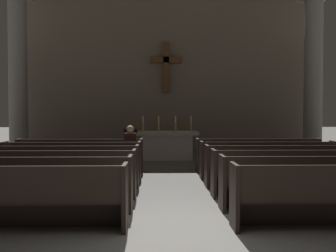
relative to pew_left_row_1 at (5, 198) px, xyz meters
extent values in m
plane|color=#66635E|center=(2.48, 0.04, -0.48)|extent=(80.00, 80.00, 0.00)
cube|color=black|center=(0.00, 0.04, -0.05)|extent=(3.33, 0.40, 0.05)
cube|color=black|center=(0.00, 0.22, -0.28)|extent=(3.33, 0.04, 0.40)
cube|color=black|center=(1.69, 0.02, 0.00)|extent=(0.06, 0.50, 0.95)
cube|color=black|center=(0.00, 1.14, -0.05)|extent=(3.33, 0.40, 0.05)
cube|color=black|center=(0.00, 0.91, 0.22)|extent=(3.33, 0.05, 0.50)
cube|color=black|center=(0.00, 1.32, -0.28)|extent=(3.33, 0.04, 0.40)
cube|color=black|center=(1.69, 1.12, 0.00)|extent=(0.06, 0.50, 0.95)
cube|color=black|center=(0.00, 2.23, -0.05)|extent=(3.33, 0.40, 0.05)
cube|color=black|center=(0.00, 2.01, 0.22)|extent=(3.33, 0.05, 0.50)
cube|color=black|center=(0.00, 2.41, -0.28)|extent=(3.33, 0.04, 0.40)
cube|color=black|center=(1.69, 2.21, 0.00)|extent=(0.06, 0.50, 0.95)
cube|color=black|center=(0.00, 3.33, -0.05)|extent=(3.33, 0.40, 0.05)
cube|color=black|center=(0.00, 3.10, 0.22)|extent=(3.33, 0.05, 0.50)
cube|color=black|center=(0.00, 3.51, -0.28)|extent=(3.33, 0.04, 0.40)
cube|color=black|center=(1.69, 3.31, 0.00)|extent=(0.06, 0.50, 0.95)
cube|color=black|center=(0.00, 4.42, -0.05)|extent=(3.33, 0.40, 0.05)
cube|color=black|center=(0.00, 4.20, 0.22)|extent=(3.33, 0.05, 0.50)
cube|color=black|center=(0.00, 4.60, -0.28)|extent=(3.33, 0.04, 0.40)
cube|color=black|center=(1.69, 4.40, 0.00)|extent=(0.06, 0.50, 0.95)
cube|color=black|center=(-1.69, 4.40, 0.00)|extent=(0.06, 0.50, 0.95)
cube|color=black|center=(0.00, 5.52, -0.05)|extent=(3.33, 0.40, 0.05)
cube|color=black|center=(0.00, 5.29, 0.22)|extent=(3.33, 0.05, 0.50)
cube|color=black|center=(0.00, 5.70, -0.28)|extent=(3.33, 0.04, 0.40)
cube|color=black|center=(1.69, 5.50, 0.00)|extent=(0.06, 0.50, 0.95)
cube|color=black|center=(-1.69, 5.50, 0.00)|extent=(0.06, 0.50, 0.95)
cube|color=black|center=(3.26, 0.02, 0.00)|extent=(0.06, 0.50, 0.95)
cube|color=black|center=(4.96, 1.14, -0.05)|extent=(3.33, 0.40, 0.05)
cube|color=black|center=(4.96, 0.91, 0.22)|extent=(3.33, 0.05, 0.50)
cube|color=black|center=(4.96, 1.32, -0.28)|extent=(3.33, 0.04, 0.40)
cube|color=black|center=(3.26, 1.12, 0.00)|extent=(0.06, 0.50, 0.95)
cube|color=black|center=(4.96, 2.23, -0.05)|extent=(3.33, 0.40, 0.05)
cube|color=black|center=(4.96, 2.01, 0.22)|extent=(3.33, 0.05, 0.50)
cube|color=black|center=(4.96, 2.41, -0.28)|extent=(3.33, 0.04, 0.40)
cube|color=black|center=(3.26, 2.21, 0.00)|extent=(0.06, 0.50, 0.95)
cube|color=black|center=(4.96, 3.33, -0.05)|extent=(3.33, 0.40, 0.05)
cube|color=black|center=(4.96, 3.10, 0.22)|extent=(3.33, 0.05, 0.50)
cube|color=black|center=(4.96, 3.51, -0.28)|extent=(3.33, 0.04, 0.40)
cube|color=black|center=(3.26, 3.31, 0.00)|extent=(0.06, 0.50, 0.95)
cube|color=black|center=(4.96, 4.42, -0.05)|extent=(3.33, 0.40, 0.05)
cube|color=black|center=(4.96, 4.20, 0.22)|extent=(3.33, 0.05, 0.50)
cube|color=black|center=(4.96, 4.60, -0.28)|extent=(3.33, 0.04, 0.40)
cube|color=black|center=(3.26, 4.40, 0.00)|extent=(0.06, 0.50, 0.95)
cube|color=black|center=(6.65, 4.40, 0.00)|extent=(0.06, 0.50, 0.95)
cube|color=black|center=(4.96, 5.52, -0.05)|extent=(3.33, 0.40, 0.05)
cube|color=black|center=(4.96, 5.29, 0.22)|extent=(3.33, 0.05, 0.50)
cube|color=black|center=(4.96, 5.70, -0.28)|extent=(3.33, 0.04, 0.40)
cube|color=black|center=(3.26, 5.50, 0.00)|extent=(0.06, 0.50, 0.95)
cube|color=black|center=(6.65, 5.50, 0.00)|extent=(0.06, 0.50, 0.95)
cube|color=gray|center=(-2.85, 8.83, -0.38)|extent=(0.92, 0.92, 0.20)
cylinder|color=gray|center=(-2.85, 8.83, 2.41)|extent=(0.66, 0.66, 5.77)
cube|color=gray|center=(7.81, 8.83, -0.38)|extent=(0.92, 0.92, 0.20)
cylinder|color=gray|center=(7.81, 8.83, 2.41)|extent=(0.66, 0.66, 5.77)
cube|color=#BCB7AD|center=(2.48, 8.52, -0.04)|extent=(1.76, 0.72, 0.88)
cube|color=#BCB7AD|center=(2.48, 8.52, 0.46)|extent=(2.20, 0.90, 0.12)
cube|color=silver|center=(2.48, 8.52, 0.53)|extent=(2.09, 0.86, 0.01)
cylinder|color=#B79338|center=(1.63, 8.52, 0.54)|extent=(0.16, 0.16, 0.02)
cylinder|color=#B79338|center=(1.63, 8.52, 0.68)|extent=(0.07, 0.07, 0.30)
cylinder|color=silver|center=(1.63, 8.52, 0.96)|extent=(0.04, 0.04, 0.25)
cylinder|color=#B79338|center=(2.18, 8.52, 0.54)|extent=(0.16, 0.16, 0.02)
cylinder|color=#B79338|center=(2.18, 8.52, 0.68)|extent=(0.07, 0.07, 0.30)
cylinder|color=silver|center=(2.18, 8.52, 0.96)|extent=(0.04, 0.04, 0.25)
cylinder|color=#B79338|center=(2.78, 8.52, 0.54)|extent=(0.16, 0.16, 0.02)
cylinder|color=#B79338|center=(2.78, 8.52, 0.68)|extent=(0.07, 0.07, 0.30)
cylinder|color=silver|center=(2.78, 8.52, 0.96)|extent=(0.04, 0.04, 0.25)
cylinder|color=#B79338|center=(3.33, 8.52, 0.54)|extent=(0.16, 0.16, 0.02)
cylinder|color=#B79338|center=(3.33, 8.52, 0.68)|extent=(0.07, 0.07, 0.30)
cylinder|color=silver|center=(3.33, 8.52, 0.96)|extent=(0.04, 0.04, 0.25)
cube|color=#706656|center=(2.48, 10.58, 2.67)|extent=(11.71, 0.25, 6.31)
cube|color=brown|center=(2.48, 10.34, 2.99)|extent=(0.24, 0.24, 1.99)
cube|color=brown|center=(2.48, 10.34, 3.29)|extent=(1.27, 0.24, 0.24)
cylinder|color=black|center=(1.26, 7.32, -0.46)|extent=(0.36, 0.36, 0.04)
cylinder|color=black|center=(1.26, 7.32, 0.05)|extent=(0.10, 0.10, 1.05)
cube|color=black|center=(1.26, 7.32, 0.60)|extent=(0.44, 0.31, 0.15)
cube|color=#26262B|center=(1.39, 5.70, -0.25)|extent=(0.24, 0.14, 0.45)
cube|color=#26262B|center=(1.39, 5.57, 0.03)|extent=(0.28, 0.36, 0.12)
cube|color=#381919|center=(1.39, 5.44, 0.36)|extent=(0.32, 0.20, 0.54)
sphere|color=beige|center=(1.39, 5.44, 0.74)|extent=(0.20, 0.20, 0.20)
camera|label=1|loc=(2.17, -5.66, 1.20)|focal=42.81mm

